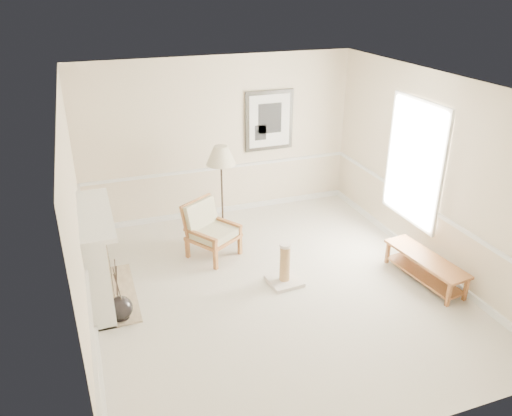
{
  "coord_description": "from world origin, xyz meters",
  "views": [
    {
      "loc": [
        -2.29,
        -5.59,
        4.08
      ],
      "look_at": [
        -0.03,
        0.7,
        0.98
      ],
      "focal_mm": 35.0,
      "sensor_mm": 36.0,
      "label": 1
    }
  ],
  "objects_px": {
    "bench": "(425,265)",
    "scratching_post": "(285,271)",
    "floor_lamp": "(221,158)",
    "floor_vase": "(121,309)",
    "armchair": "(208,227)"
  },
  "relations": [
    {
      "from": "bench",
      "to": "scratching_post",
      "type": "height_order",
      "value": "scratching_post"
    },
    {
      "from": "bench",
      "to": "scratching_post",
      "type": "bearing_deg",
      "value": 162.16
    },
    {
      "from": "floor_vase",
      "to": "floor_lamp",
      "type": "distance_m",
      "value": 3.0
    },
    {
      "from": "armchair",
      "to": "floor_vase",
      "type": "bearing_deg",
      "value": -173.2
    },
    {
      "from": "armchair",
      "to": "floor_lamp",
      "type": "distance_m",
      "value": 1.19
    },
    {
      "from": "floor_lamp",
      "to": "armchair",
      "type": "bearing_deg",
      "value": -122.88
    },
    {
      "from": "floor_lamp",
      "to": "floor_vase",
      "type": "bearing_deg",
      "value": -135.19
    },
    {
      "from": "floor_vase",
      "to": "bench",
      "type": "relative_size",
      "value": 0.66
    },
    {
      "from": "armchair",
      "to": "floor_lamp",
      "type": "height_order",
      "value": "floor_lamp"
    },
    {
      "from": "armchair",
      "to": "floor_lamp",
      "type": "relative_size",
      "value": 0.61
    },
    {
      "from": "armchair",
      "to": "bench",
      "type": "xyz_separation_m",
      "value": [
        2.77,
        -1.83,
        -0.22
      ]
    },
    {
      "from": "armchair",
      "to": "floor_lamp",
      "type": "bearing_deg",
      "value": 23.91
    },
    {
      "from": "floor_vase",
      "to": "armchair",
      "type": "relative_size",
      "value": 0.96
    },
    {
      "from": "floor_lamp",
      "to": "scratching_post",
      "type": "bearing_deg",
      "value": -78.1
    },
    {
      "from": "floor_lamp",
      "to": "bench",
      "type": "distance_m",
      "value": 3.6
    }
  ]
}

